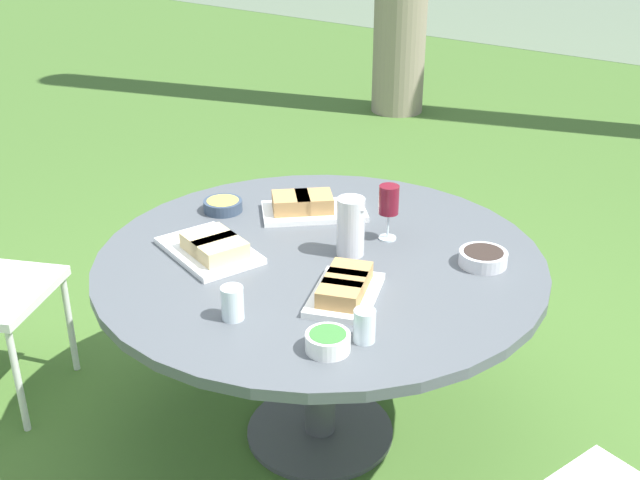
% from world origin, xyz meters
% --- Properties ---
extents(ground_plane, '(40.00, 40.00, 0.00)m').
position_xyz_m(ground_plane, '(0.00, 0.00, 0.00)').
color(ground_plane, '#446B2B').
extents(dining_table, '(1.47, 1.47, 0.72)m').
position_xyz_m(dining_table, '(0.00, 0.00, 0.63)').
color(dining_table, '#4C4C51').
rests_on(dining_table, ground_plane).
extents(water_pitcher, '(0.10, 0.09, 0.20)m').
position_xyz_m(water_pitcher, '(0.07, 0.07, 0.82)').
color(water_pitcher, silver).
rests_on(water_pitcher, dining_table).
extents(wine_glass, '(0.07, 0.07, 0.19)m').
position_xyz_m(wine_glass, '(0.11, 0.24, 0.86)').
color(wine_glass, silver).
rests_on(wine_glass, dining_table).
extents(platter_bread_main, '(0.41, 0.40, 0.08)m').
position_xyz_m(platter_bread_main, '(-0.23, 0.25, 0.75)').
color(platter_bread_main, white).
rests_on(platter_bread_main, dining_table).
extents(platter_charcuterie, '(0.28, 0.34, 0.07)m').
position_xyz_m(platter_charcuterie, '(0.22, -0.17, 0.76)').
color(platter_charcuterie, white).
rests_on(platter_charcuterie, dining_table).
extents(platter_sandwich_side, '(0.41, 0.33, 0.07)m').
position_xyz_m(platter_sandwich_side, '(-0.29, -0.20, 0.75)').
color(platter_sandwich_side, white).
rests_on(platter_sandwich_side, dining_table).
extents(bowl_fries, '(0.14, 0.14, 0.04)m').
position_xyz_m(bowl_fries, '(-0.50, 0.09, 0.75)').
color(bowl_fries, '#334256').
rests_on(bowl_fries, dining_table).
extents(bowl_salad, '(0.12, 0.12, 0.05)m').
position_xyz_m(bowl_salad, '(0.34, -0.43, 0.75)').
color(bowl_salad, white).
rests_on(bowl_salad, dining_table).
extents(bowl_olives, '(0.15, 0.15, 0.05)m').
position_xyz_m(bowl_olives, '(0.45, 0.26, 0.75)').
color(bowl_olives, silver).
rests_on(bowl_olives, dining_table).
extents(cup_water_near, '(0.06, 0.06, 0.10)m').
position_xyz_m(cup_water_near, '(0.03, -0.45, 0.77)').
color(cup_water_near, silver).
rests_on(cup_water_near, dining_table).
extents(cup_water_far, '(0.06, 0.06, 0.09)m').
position_xyz_m(cup_water_far, '(0.39, -0.33, 0.77)').
color(cup_water_far, silver).
rests_on(cup_water_far, dining_table).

